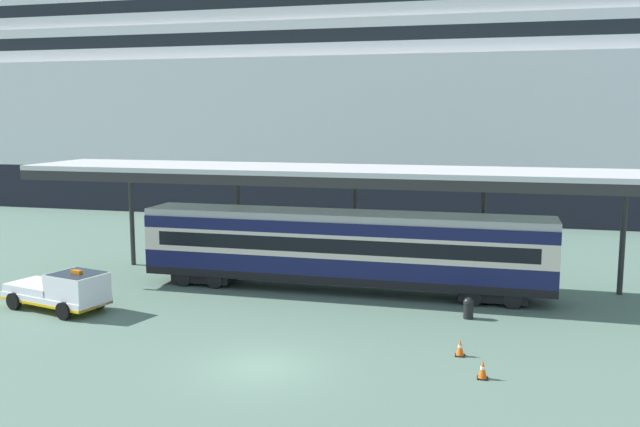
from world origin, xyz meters
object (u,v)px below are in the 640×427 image
service_truck (63,290)px  traffic_cone_near (483,370)px  train_carriage (343,247)px  quay_bollard (468,307)px  traffic_cone_mid (460,348)px  cruise_ship (240,83)px

service_truck → traffic_cone_near: bearing=-10.7°
train_carriage → quay_bollard: bearing=-26.4°
traffic_cone_near → traffic_cone_mid: (-0.88, 2.09, -0.01)m
cruise_ship → service_truck: (8.43, -44.40, -11.39)m
cruise_ship → traffic_cone_near: size_ratio=237.08×
train_carriage → traffic_cone_mid: 10.55m
cruise_ship → traffic_cone_mid: cruise_ship is taller
traffic_cone_near → service_truck: bearing=169.3°
train_carriage → traffic_cone_mid: size_ratio=32.29×
train_carriage → service_truck: size_ratio=3.75×
traffic_cone_near → traffic_cone_mid: size_ratio=1.04×
train_carriage → traffic_cone_mid: train_carriage is taller
cruise_ship → service_truck: size_ratio=28.61×
traffic_cone_mid → quay_bollard: quay_bollard is taller
cruise_ship → quay_bollard: (26.59, -40.92, -11.87)m
quay_bollard → cruise_ship: bearing=123.0°
train_carriage → traffic_cone_mid: bearing=-52.0°
traffic_cone_mid → quay_bollard: (0.08, 4.96, 0.20)m
service_truck → quay_bollard: service_truck is taller
quay_bollard → traffic_cone_mid: bearing=-90.9°
service_truck → traffic_cone_mid: bearing=-4.7°
cruise_ship → train_carriage: 43.92m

